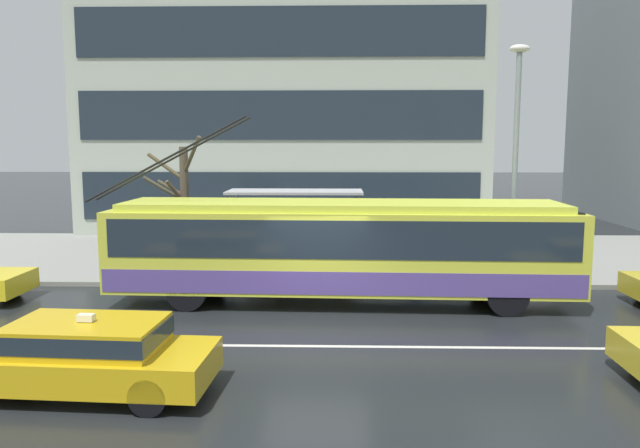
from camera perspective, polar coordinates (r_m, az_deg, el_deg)
ground_plane at (r=14.38m, az=-0.35°, el=-9.78°), size 160.00×160.00×0.00m
sidewalk_slab at (r=23.21m, az=0.36°, el=-2.95°), size 80.00×10.00×0.14m
lane_centre_line at (r=13.24m, az=-0.51°, el=-11.30°), size 72.00×0.14×0.01m
trolleybus at (r=16.45m, az=2.04°, el=-2.14°), size 13.04×2.92×5.01m
taxi_oncoming_near at (r=11.47m, az=-21.34°, el=-11.14°), size 4.73×2.05×1.39m
bus_shelter at (r=19.68m, az=-2.29°, el=1.24°), size 4.26×1.72×2.66m
pedestrian_at_shelter at (r=18.64m, az=-3.68°, el=-0.28°), size 1.52×1.52×1.97m
pedestrian_approaching_curb at (r=20.49m, az=8.95°, el=-1.55°), size 0.50×0.50×1.61m
pedestrian_walking_past at (r=19.68m, az=2.54°, el=-0.07°), size 1.35×1.35×1.94m
street_lamp at (r=19.19m, az=17.78°, el=7.09°), size 0.60×0.32×7.00m
street_tree_bare at (r=20.07m, az=-12.70°, el=2.01°), size 2.00×1.10×4.38m
office_tower_corner_left at (r=35.25m, az=-2.68°, el=15.43°), size 19.17×15.61×18.30m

